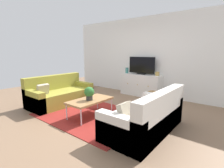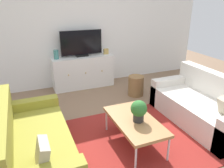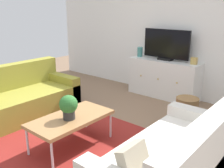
{
  "view_description": "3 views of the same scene",
  "coord_description": "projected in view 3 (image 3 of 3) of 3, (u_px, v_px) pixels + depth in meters",
  "views": [
    {
      "loc": [
        2.77,
        -2.87,
        1.5
      ],
      "look_at": [
        0.0,
        0.59,
        0.66
      ],
      "focal_mm": 26.94,
      "sensor_mm": 36.0,
      "label": 1
    },
    {
      "loc": [
        -1.35,
        -2.65,
        2.05
      ],
      "look_at": [
        0.0,
        0.59,
        0.66
      ],
      "focal_mm": 35.64,
      "sensor_mm": 36.0,
      "label": 2
    },
    {
      "loc": [
        2.34,
        -2.19,
        1.77
      ],
      "look_at": [
        0.0,
        0.59,
        0.66
      ],
      "focal_mm": 41.12,
      "sensor_mm": 36.0,
      "label": 3
    }
  ],
  "objects": [
    {
      "name": "ground_plane",
      "position": [
        85.0,
        139.0,
        3.56
      ],
      "size": [
        10.0,
        10.0,
        0.0
      ],
      "primitive_type": "plane",
      "color": "#84664C"
    },
    {
      "name": "area_rug",
      "position": [
        77.0,
        143.0,
        3.45
      ],
      "size": [
        2.5,
        1.9,
        0.01
      ],
      "primitive_type": "cube",
      "color": "maroon",
      "rests_on": "ground_plane"
    },
    {
      "name": "potted_plant",
      "position": [
        69.0,
        106.0,
        3.16
      ],
      "size": [
        0.23,
        0.23,
        0.31
      ],
      "color": "#2D2D2D",
      "rests_on": "coffee_table"
    },
    {
      "name": "glass_vase",
      "position": [
        140.0,
        52.0,
        5.37
      ],
      "size": [
        0.11,
        0.11,
        0.2
      ],
      "primitive_type": "cylinder",
      "color": "teal",
      "rests_on": "tv_console"
    },
    {
      "name": "coffee_table",
      "position": [
        71.0,
        119.0,
        3.27
      ],
      "size": [
        0.56,
        1.07,
        0.42
      ],
      "color": "#A37547",
      "rests_on": "ground_plane"
    },
    {
      "name": "flat_screen_tv",
      "position": [
        166.0,
        45.0,
        4.97
      ],
      "size": [
        0.96,
        0.16,
        0.6
      ],
      "color": "black",
      "rests_on": "tv_console"
    },
    {
      "name": "mantel_clock",
      "position": [
        194.0,
        61.0,
        4.65
      ],
      "size": [
        0.11,
        0.07,
        0.13
      ],
      "primitive_type": "cube",
      "color": "tan",
      "rests_on": "tv_console"
    },
    {
      "name": "tv_console",
      "position": [
        164.0,
        78.0,
        5.15
      ],
      "size": [
        1.42,
        0.47,
        0.75
      ],
      "color": "white",
      "rests_on": "ground_plane"
    },
    {
      "name": "couch_right_side",
      "position": [
        178.0,
        165.0,
        2.52
      ],
      "size": [
        0.88,
        1.8,
        0.83
      ],
      "color": "silver",
      "rests_on": "ground_plane"
    },
    {
      "name": "wall_back",
      "position": [
        176.0,
        28.0,
        5.04
      ],
      "size": [
        6.4,
        0.12,
        2.7
      ],
      "primitive_type": "cube",
      "color": "white",
      "rests_on": "ground_plane"
    },
    {
      "name": "wicker_basket",
      "position": [
        186.0,
        111.0,
        3.93
      ],
      "size": [
        0.34,
        0.34,
        0.44
      ],
      "primitive_type": "cylinder",
      "color": "olive",
      "rests_on": "ground_plane"
    },
    {
      "name": "couch_left_side",
      "position": [
        20.0,
        99.0,
        4.29
      ],
      "size": [
        0.88,
        1.8,
        0.83
      ],
      "color": "olive",
      "rests_on": "ground_plane"
    }
  ]
}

